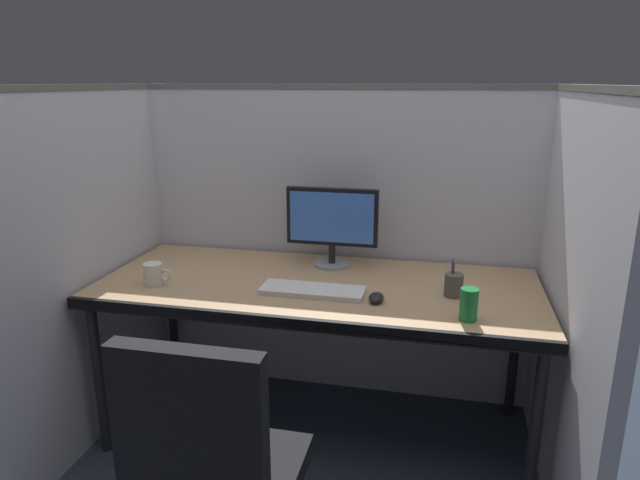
% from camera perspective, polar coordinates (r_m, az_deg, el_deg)
% --- Properties ---
extents(ground_plane, '(8.00, 8.00, 0.00)m').
position_cam_1_polar(ground_plane, '(2.55, -1.86, -22.55)').
color(ground_plane, '#2D3847').
extents(cubicle_partition_rear, '(2.21, 0.06, 1.57)m').
position_cam_1_polar(cubicle_partition_rear, '(2.84, 1.74, -0.41)').
color(cubicle_partition_rear, silver).
rests_on(cubicle_partition_rear, ground).
extents(cubicle_partition_left, '(0.06, 1.41, 1.57)m').
position_cam_1_polar(cubicle_partition_left, '(2.73, -21.60, -2.23)').
color(cubicle_partition_left, silver).
rests_on(cubicle_partition_left, ground).
extents(cubicle_partition_right, '(0.06, 1.41, 1.57)m').
position_cam_1_polar(cubicle_partition_right, '(2.33, 23.90, -5.55)').
color(cubicle_partition_right, silver).
rests_on(cubicle_partition_right, ground).
extents(desk, '(1.90, 0.80, 0.74)m').
position_cam_1_polar(desk, '(2.45, -0.32, -5.56)').
color(desk, tan).
rests_on(desk, ground).
extents(monitor_center, '(0.43, 0.17, 0.37)m').
position_cam_1_polar(monitor_center, '(2.60, 1.23, 1.89)').
color(monitor_center, gray).
rests_on(monitor_center, desk).
extents(keyboard_main, '(0.43, 0.15, 0.02)m').
position_cam_1_polar(keyboard_main, '(2.32, -0.77, -5.17)').
color(keyboard_main, silver).
rests_on(keyboard_main, desk).
extents(computer_mouse, '(0.06, 0.10, 0.04)m').
position_cam_1_polar(computer_mouse, '(2.24, 5.75, -5.86)').
color(computer_mouse, black).
rests_on(computer_mouse, desk).
extents(soda_can, '(0.07, 0.07, 0.12)m').
position_cam_1_polar(soda_can, '(2.12, 14.93, -6.37)').
color(soda_can, '#197233').
rests_on(soda_can, desk).
extents(pen_cup, '(0.08, 0.08, 0.15)m').
position_cam_1_polar(pen_cup, '(2.34, 13.46, -4.47)').
color(pen_cup, '#4C4742').
rests_on(pen_cup, desk).
extents(coffee_mug, '(0.13, 0.08, 0.09)m').
position_cam_1_polar(coffee_mug, '(2.51, -16.57, -3.36)').
color(coffee_mug, silver).
rests_on(coffee_mug, desk).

